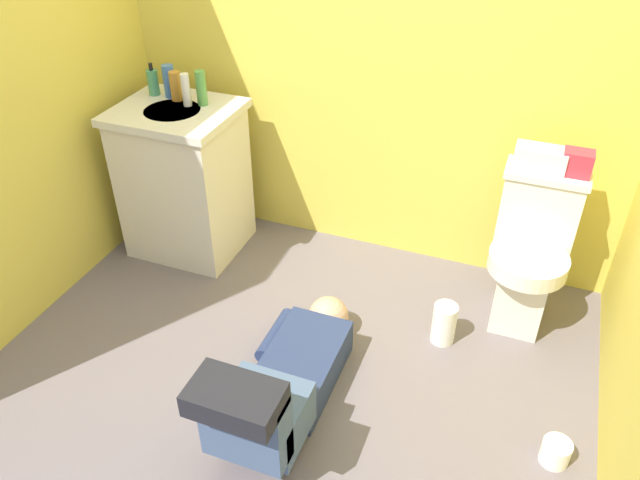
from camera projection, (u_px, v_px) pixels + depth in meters
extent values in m
cube|color=slate|center=(294.00, 364.00, 2.80)|extent=(3.07, 3.01, 0.04)
cube|color=#DCC749|center=(375.00, 27.00, 2.89)|extent=(2.73, 0.08, 2.40)
cube|color=silver|center=(521.00, 287.00, 2.92)|extent=(0.22, 0.30, 0.38)
cylinder|color=silver|center=(528.00, 262.00, 2.76)|extent=(0.35, 0.35, 0.08)
cube|color=silver|center=(539.00, 209.00, 2.81)|extent=(0.34, 0.17, 0.34)
cube|color=silver|center=(548.00, 173.00, 2.70)|extent=(0.36, 0.19, 0.03)
cube|color=silver|center=(185.00, 184.00, 3.31)|extent=(0.56, 0.48, 0.78)
cube|color=silver|center=(175.00, 112.00, 3.08)|extent=(0.60, 0.52, 0.04)
cylinder|color=silver|center=(173.00, 115.00, 3.06)|extent=(0.28, 0.28, 0.05)
cylinder|color=silver|center=(188.00, 89.00, 3.14)|extent=(0.02, 0.02, 0.10)
cube|color=navy|center=(301.00, 367.00, 2.64)|extent=(0.29, 0.52, 0.17)
sphere|color=tan|center=(328.00, 316.00, 2.89)|extent=(0.19, 0.19, 0.19)
cube|color=#465A7B|center=(264.00, 416.00, 2.31)|extent=(0.31, 0.28, 0.20)
cube|color=#465A7B|center=(245.00, 424.00, 2.14)|extent=(0.31, 0.12, 0.32)
cube|color=black|center=(235.00, 399.00, 2.00)|extent=(0.31, 0.19, 0.09)
cylinder|color=navy|center=(277.00, 335.00, 2.84)|extent=(0.08, 0.30, 0.08)
cube|color=silver|center=(540.00, 158.00, 2.68)|extent=(0.22, 0.11, 0.10)
cube|color=#B22D3F|center=(577.00, 163.00, 2.63)|extent=(0.12, 0.09, 0.11)
cylinder|color=#449165|center=(153.00, 82.00, 3.18)|extent=(0.06, 0.06, 0.13)
cylinder|color=black|center=(151.00, 67.00, 3.13)|extent=(0.02, 0.02, 0.04)
cylinder|color=#3D6DBA|center=(169.00, 81.00, 3.14)|extent=(0.06, 0.06, 0.17)
cylinder|color=#C5852D|center=(176.00, 86.00, 3.11)|extent=(0.06, 0.06, 0.15)
cylinder|color=white|center=(186.00, 90.00, 3.05)|extent=(0.04, 0.04, 0.16)
cylinder|color=#529948|center=(201.00, 88.00, 3.05)|extent=(0.05, 0.05, 0.17)
cylinder|color=white|center=(444.00, 323.00, 2.84)|extent=(0.11, 0.11, 0.20)
cylinder|color=white|center=(555.00, 452.00, 2.34)|extent=(0.11, 0.11, 0.10)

